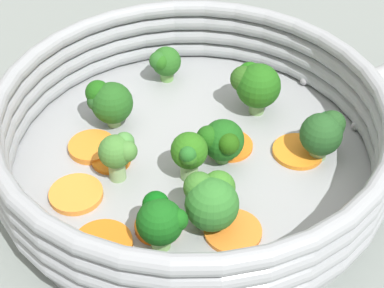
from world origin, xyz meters
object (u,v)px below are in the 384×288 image
Objects in this scene: carrot_slice_1 at (103,244)px; carrot_slice_6 at (233,231)px; carrot_slice_7 at (111,160)px; broccoli_floret_1 at (118,152)px; carrot_slice_2 at (229,145)px; carrot_slice_5 at (298,151)px; broccoli_floret_6 at (255,84)px; carrot_slice_0 at (92,147)px; broccoli_floret_7 at (189,153)px; skillet at (192,163)px; broccoli_floret_8 at (211,199)px; broccoli_floret_3 at (109,102)px; carrot_slice_4 at (76,194)px; broccoli_floret_4 at (324,132)px; broccoli_floret_2 at (222,141)px; carrot_slice_3 at (157,227)px; broccoli_floret_0 at (161,220)px; broccoli_floret_5 at (164,62)px.

carrot_slice_1 is 1.01× the size of carrot_slice_6.
broccoli_floret_1 is at bearing -35.38° from carrot_slice_7.
carrot_slice_2 is 0.10m from broccoli_floret_1.
broccoli_floret_6 reaches higher than carrot_slice_5.
carrot_slice_0 reaches higher than carrot_slice_2.
broccoli_floret_7 is (-0.01, -0.11, -0.00)m from broccoli_floret_6.
skillet is at bearing -149.71° from carrot_slice_5.
carrot_slice_6 is (0.07, -0.06, 0.01)m from skillet.
carrot_slice_6 is at bearing -11.18° from carrot_slice_7.
carrot_slice_0 is 1.23× the size of carrot_slice_7.
broccoli_floret_3 is at bearing 153.74° from broccoli_floret_8.
carrot_slice_0 is at bearing 127.99° from carrot_slice_1.
broccoli_floret_6 reaches higher than carrot_slice_4.
carrot_slice_1 is at bearing -122.95° from broccoli_floret_4.
broccoli_floret_3 reaches higher than broccoli_floret_2.
carrot_slice_2 is at bearing 85.21° from carrot_slice_3.
carrot_slice_2 is 0.87× the size of broccoli_floret_8.
broccoli_floret_6 reaches higher than broccoli_floret_2.
broccoli_floret_7 is (-0.09, -0.08, 0.00)m from broccoli_floret_4.
carrot_slice_2 is 0.94× the size of broccoli_floret_7.
broccoli_floret_8 reaches higher than carrot_slice_5.
carrot_slice_5 is 1.03× the size of broccoli_floret_4.
broccoli_floret_0 is 1.02× the size of broccoli_floret_1.
carrot_slice_0 is 0.13m from broccoli_floret_8.
broccoli_floret_3 is (-0.03, 0.04, 0.02)m from carrot_slice_7.
broccoli_floret_1 is 1.20× the size of broccoli_floret_5.
carrot_slice_4 is 1.01× the size of broccoli_floret_1.
carrot_slice_6 is (0.13, 0.02, -0.00)m from carrot_slice_4.
broccoli_floret_5 is at bearing 148.04° from carrot_slice_2.
broccoli_floret_0 is (0.01, -0.01, 0.02)m from carrot_slice_3.
carrot_slice_5 is at bearing 72.91° from broccoli_floret_8.
carrot_slice_1 is 0.19m from carrot_slice_5.
carrot_slice_2 is at bearing 90.56° from broccoli_floret_0.
broccoli_floret_8 reaches higher than carrot_slice_0.
broccoli_floret_0 is 1.23× the size of broccoli_floret_5.
broccoli_floret_0 is (0.09, -0.01, 0.02)m from carrot_slice_4.
broccoli_floret_1 reaches higher than broccoli_floret_2.
broccoli_floret_2 is (0.00, -0.02, 0.02)m from carrot_slice_2.
broccoli_floret_6 reaches higher than carrot_slice_1.
broccoli_floret_2 is at bearing -147.45° from broccoli_floret_4.
carrot_slice_2 and carrot_slice_6 have the same top height.
broccoli_floret_2 is (0.04, 0.13, 0.02)m from carrot_slice_1.
broccoli_floret_8 is at bearing 173.87° from carrot_slice_6.
carrot_slice_6 reaches higher than skillet.
broccoli_floret_6 is at bearing 83.88° from broccoli_floret_7.
carrot_slice_0 is at bearing 166.04° from carrot_slice_7.
carrot_slice_7 is 0.06m from broccoli_floret_3.
carrot_slice_2 is 1.24× the size of carrot_slice_3.
broccoli_floret_6 reaches higher than broccoli_floret_5.
carrot_slice_1 is 1.26× the size of broccoli_floret_5.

